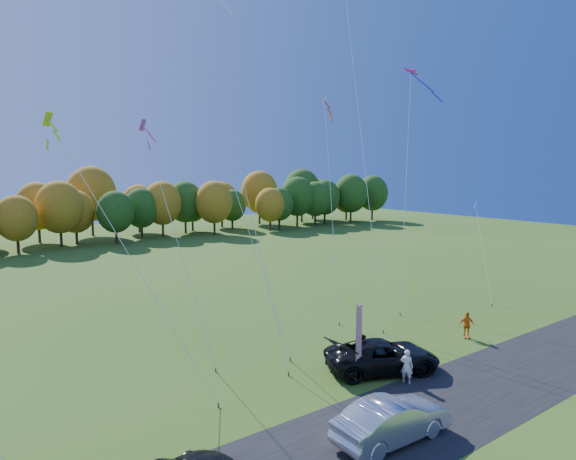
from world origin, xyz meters
TOP-DOWN VIEW (x-y plane):
  - ground at (0.00, 0.00)m, footprint 160.00×160.00m
  - asphalt_strip at (0.00, -4.00)m, footprint 90.00×6.00m
  - tree_line at (0.00, 55.00)m, footprint 116.00×12.00m
  - black_suv at (1.87, 0.29)m, footprint 6.52×4.89m
  - silver_sedan at (-2.91, -4.62)m, footprint 5.09×1.95m
  - person_tailgate_a at (1.73, -1.43)m, footprint 0.62×0.73m
  - person_tailgate_b at (1.15, 1.07)m, footprint 1.16×1.18m
  - person_east at (9.94, 0.77)m, footprint 1.03×0.89m
  - feather_flag at (-0.19, 0.02)m, footprint 0.52×0.21m
  - kite_delta_blue at (-3.34, 9.83)m, footprint 5.89×12.08m
  - kite_parafoil_orange at (9.09, 9.86)m, footprint 6.83×11.22m
  - kite_delta_red at (-2.45, 9.52)m, footprint 2.59×10.62m
  - kite_parafoil_rainbow at (14.42, 9.67)m, footprint 9.47×6.88m
  - kite_diamond_yellow at (-9.43, 5.21)m, footprint 5.52×7.29m
  - kite_diamond_white at (6.80, 9.93)m, footprint 3.45×5.62m
  - kite_diamond_pink at (-5.52, 8.98)m, footprint 1.40×7.57m
  - kite_diamond_blue_low at (20.07, 6.20)m, footprint 4.98×5.21m

SIDE VIEW (x-z plane):
  - ground at x=0.00m, z-range 0.00..0.00m
  - tree_line at x=0.00m, z-range -5.00..5.00m
  - asphalt_strip at x=0.00m, z-range 0.00..0.01m
  - black_suv at x=1.87m, z-range 0.00..1.64m
  - silver_sedan at x=-2.91m, z-range 0.00..1.66m
  - person_east at x=9.94m, z-range 0.00..1.66m
  - person_tailgate_a at x=1.73m, z-range 0.00..1.70m
  - person_tailgate_b at x=1.15m, z-range 0.00..1.92m
  - feather_flag at x=-0.19m, z-range 0.44..4.46m
  - kite_diamond_blue_low at x=20.07m, z-range -0.24..7.68m
  - kite_diamond_yellow at x=-9.43m, z-range -0.23..13.19m
  - kite_diamond_pink at x=-5.52m, z-range -0.13..13.59m
  - kite_diamond_white at x=6.80m, z-range -0.19..16.02m
  - kite_parafoil_rainbow at x=14.42m, z-range -0.15..19.17m
  - kite_delta_blue at x=-3.34m, z-range -0.49..30.97m
  - kite_parafoil_orange at x=9.09m, z-range -0.16..30.98m
  - kite_delta_red at x=-2.45m, z-range 4.94..28.98m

